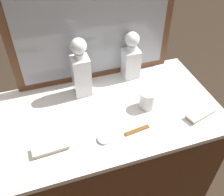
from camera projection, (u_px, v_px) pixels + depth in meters
ground_plane at (112, 192)px, 1.81m from camera, size 6.00×6.00×0.00m
dresser at (112, 158)px, 1.54m from camera, size 1.06×0.62×0.82m
dresser_mirror at (93, 9)px, 1.21m from camera, size 0.85×0.03×0.78m
crystal_decanter_far_left at (81, 73)px, 1.28m from camera, size 0.09×0.09×0.32m
crystal_decanter_center at (131, 60)px, 1.40m from camera, size 0.09×0.09×0.27m
crystal_tumbler_rear at (147, 100)px, 1.26m from camera, size 0.08×0.08×0.09m
silver_brush_front at (201, 113)px, 1.23m from camera, size 0.18×0.10×0.02m
silver_brush_rear at (51, 148)px, 1.08m from camera, size 0.16×0.07×0.02m
porcelain_dish at (105, 139)px, 1.12m from camera, size 0.06×0.06×0.01m
tortoiseshell_comb at (137, 130)px, 1.16m from camera, size 0.12×0.03×0.01m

